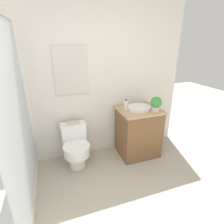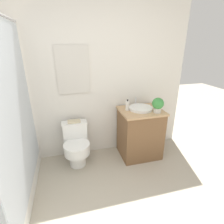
% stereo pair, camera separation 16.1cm
% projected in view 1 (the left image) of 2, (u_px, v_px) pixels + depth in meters
% --- Properties ---
extents(wall_back, '(3.55, 0.07, 2.50)m').
position_uv_depth(wall_back, '(72.00, 79.00, 2.50)').
color(wall_back, silver).
rests_on(wall_back, ground_plane).
extents(shower_area, '(0.66, 1.59, 1.98)m').
position_uv_depth(shower_area, '(1.00, 191.00, 1.85)').
color(shower_area, white).
rests_on(shower_area, ground_plane).
extents(toilet, '(0.38, 0.50, 0.63)m').
position_uv_depth(toilet, '(76.00, 146.00, 2.57)').
color(toilet, white).
rests_on(toilet, ground_plane).
extents(vanity, '(0.64, 0.55, 0.78)m').
position_uv_depth(vanity, '(138.00, 132.00, 2.83)').
color(vanity, brown).
rests_on(vanity, ground_plane).
extents(sink, '(0.36, 0.39, 0.13)m').
position_uv_depth(sink, '(139.00, 107.00, 2.70)').
color(sink, white).
rests_on(sink, vanity).
extents(soap_bottle, '(0.06, 0.06, 0.17)m').
position_uv_depth(soap_bottle, '(126.00, 105.00, 2.63)').
color(soap_bottle, silver).
rests_on(soap_bottle, vanity).
extents(potted_plant, '(0.17, 0.17, 0.22)m').
position_uv_depth(potted_plant, '(156.00, 103.00, 2.56)').
color(potted_plant, beige).
rests_on(potted_plant, vanity).
extents(book_on_tank, '(0.19, 0.11, 0.02)m').
position_uv_depth(book_on_tank, '(73.00, 123.00, 2.57)').
color(book_on_tank, beige).
rests_on(book_on_tank, toilet).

